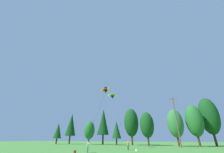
# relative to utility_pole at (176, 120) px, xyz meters

# --- Properties ---
(treeline_tree_a) EXTENTS (3.43, 3.43, 8.34)m
(treeline_tree_a) POSITION_rel_utility_pole_xyz_m (-46.73, 10.57, -1.44)
(treeline_tree_a) COLOR #472D19
(treeline_tree_a) RESTS_ON ground_plane
(treeline_tree_b) EXTENTS (4.30, 4.30, 12.27)m
(treeline_tree_b) POSITION_rel_utility_pole_xyz_m (-41.37, 12.06, 1.02)
(treeline_tree_b) COLOR #472D19
(treeline_tree_b) RESTS_ON ground_plane
(treeline_tree_c) EXTENTS (4.11, 4.11, 8.56)m
(treeline_tree_c) POSITION_rel_utility_pole_xyz_m (-31.57, 10.69, -1.48)
(treeline_tree_c) COLOR #472D19
(treeline_tree_c) RESTS_ON ground_plane
(treeline_tree_d) EXTENTS (4.56, 4.56, 13.46)m
(treeline_tree_d) POSITION_rel_utility_pole_xyz_m (-26.73, 13.20, 1.77)
(treeline_tree_d) COLOR #472D19
(treeline_tree_d) RESTS_ON ground_plane
(treeline_tree_e) EXTENTS (3.39, 3.39, 8.14)m
(treeline_tree_e) POSITION_rel_utility_pole_xyz_m (-19.98, 9.82, -1.57)
(treeline_tree_e) COLOR #472D19
(treeline_tree_e) RESTS_ON ground_plane
(treeline_tree_f) EXTENTS (5.21, 5.21, 12.62)m
(treeline_tree_f) POSITION_rel_utility_pole_xyz_m (-14.75, 11.58, 0.98)
(treeline_tree_f) COLOR #472D19
(treeline_tree_f) RESTS_ON ground_plane
(treeline_tree_g) EXTENTS (4.66, 4.66, 10.61)m
(treeline_tree_g) POSITION_rel_utility_pole_xyz_m (-8.89, 9.46, -0.24)
(treeline_tree_g) COLOR #472D19
(treeline_tree_g) RESTS_ON ground_plane
(treeline_tree_h) EXTENTS (4.68, 4.68, 10.65)m
(treeline_tree_h) POSITION_rel_utility_pole_xyz_m (0.00, 7.56, -0.21)
(treeline_tree_h) COLOR #472D19
(treeline_tree_h) RESTS_ON ground_plane
(treeline_tree_i) EXTENTS (5.00, 5.00, 11.85)m
(treeline_tree_i) POSITION_rel_utility_pole_xyz_m (5.58, 8.66, 0.51)
(treeline_tree_i) COLOR #472D19
(treeline_tree_i) RESTS_ON ground_plane
(treeline_tree_j) EXTENTS (5.74, 5.74, 14.61)m
(treeline_tree_j) POSITION_rel_utility_pole_xyz_m (10.66, 12.37, 2.18)
(treeline_tree_j) COLOR #472D19
(treeline_tree_j) RESTS_ON ground_plane
(utility_pole) EXTENTS (2.20, 0.26, 12.78)m
(utility_pole) POSITION_rel_utility_pole_xyz_m (0.00, 0.00, 0.00)
(utility_pole) COLOR brown
(utility_pole) RESTS_ON ground_plane
(kite_flyer_near) EXTENTS (0.73, 0.74, 1.69)m
(kite_flyer_near) POSITION_rel_utility_pole_xyz_m (-15.47, -18.98, -5.67)
(kite_flyer_near) COLOR navy
(kite_flyer_near) RESTS_ON ground_plane
(kite_flyer_mid) EXTENTS (0.76, 0.76, 1.69)m
(kite_flyer_mid) POSITION_rel_utility_pole_xyz_m (-10.66, -11.00, -5.67)
(kite_flyer_mid) COLOR black
(kite_flyer_mid) RESTS_ON ground_plane
(parafoil_kite_high_red_yellow) EXTENTS (2.81, 9.11, 12.30)m
(parafoil_kite_high_red_yellow) POSITION_rel_utility_pole_xyz_m (-15.98, -10.65, 6.58)
(parafoil_kite_high_red_yellow) COLOR red
(parafoil_kite_mid_lime_white) EXTENTS (7.11, 9.00, 12.98)m
(parafoil_kite_mid_lime_white) POSITION_rel_utility_pole_xyz_m (-16.64, -3.65, 7.08)
(parafoil_kite_mid_lime_white) COLOR #93D633
(parafoil_kite_far_blue_white) EXTENTS (3.15, 13.30, 14.43)m
(parafoil_kite_far_blue_white) POSITION_rel_utility_pole_xyz_m (-17.71, -6.31, 8.84)
(parafoil_kite_far_blue_white) COLOR blue
(backpack) EXTENTS (0.25, 0.32, 0.40)m
(backpack) POSITION_rel_utility_pole_xyz_m (-16.97, -20.39, -6.46)
(backpack) COLOR maroon
(backpack) RESTS_ON ground_plane
(picnic_cooler) EXTENTS (0.41, 0.55, 0.34)m
(picnic_cooler) POSITION_rel_utility_pole_xyz_m (-8.55, -13.47, -6.49)
(picnic_cooler) COLOR white
(picnic_cooler) RESTS_ON ground_plane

